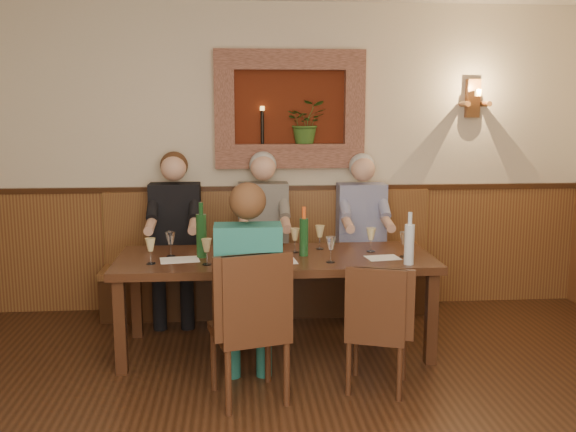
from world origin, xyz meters
name	(u,v)px	position (x,y,z in m)	size (l,w,h in m)	color
room_shell	(300,104)	(0.00, 0.00, 1.89)	(6.04, 6.04, 2.82)	beige
wainscoting	(299,376)	(0.00, 0.00, 0.59)	(6.02, 6.02, 1.15)	brown
wall_niche	(294,114)	(0.24, 2.94, 1.81)	(1.36, 0.30, 1.06)	#541C0C
wall_sconce	(473,99)	(1.90, 2.93, 1.94)	(0.25, 0.20, 0.35)	brown
dining_table	(276,265)	(0.00, 1.85, 0.68)	(2.40, 0.90, 0.75)	#381F11
bench	(269,277)	(0.00, 2.79, 0.33)	(3.00, 0.45, 1.11)	#381E0F
chair_near_left	(250,356)	(-0.22, 1.00, 0.29)	(0.55, 0.55, 1.00)	#381F11
chair_near_right	(377,353)	(0.63, 1.09, 0.25)	(0.49, 0.49, 0.87)	#381F11
person_bench_left	(175,250)	(-0.84, 2.69, 0.62)	(0.45, 0.55, 1.49)	black
person_bench_mid	(264,249)	(-0.05, 2.69, 0.62)	(0.45, 0.55, 1.48)	#524F4B
person_bench_right	(363,248)	(0.84, 2.69, 0.61)	(0.44, 0.53, 1.46)	navy
person_chair_front	(248,309)	(-0.22, 1.07, 0.59)	(0.42, 0.51, 1.42)	#1B5161
spittoon_bucket	(255,244)	(-0.16, 1.75, 0.87)	(0.21, 0.21, 0.24)	red
wine_bottle_green_a	(304,236)	(0.22, 1.84, 0.90)	(0.09, 0.09, 0.38)	#19471E
wine_bottle_green_b	(201,235)	(-0.56, 1.85, 0.92)	(0.08, 0.08, 0.42)	#19471E
water_bottle	(409,243)	(0.95, 1.51, 0.91)	(0.08, 0.08, 0.38)	silver
tasting_sheet_a	(180,260)	(-0.72, 1.78, 0.75)	(0.28, 0.20, 0.00)	white
tasting_sheet_b	(276,261)	(-0.01, 1.68, 0.75)	(0.30, 0.21, 0.00)	white
tasting_sheet_c	(383,258)	(0.80, 1.72, 0.75)	(0.25, 0.18, 0.00)	white
tasting_sheet_d	(240,265)	(-0.27, 1.59, 0.75)	(0.28, 0.20, 0.00)	white
wine_glass_0	(151,251)	(-0.92, 1.67, 0.85)	(0.08, 0.08, 0.19)	#D6C180
wine_glass_1	(171,244)	(-0.80, 1.89, 0.85)	(0.08, 0.08, 0.19)	white
wine_glass_2	(207,252)	(-0.51, 1.61, 0.85)	(0.08, 0.08, 0.19)	#D6C180
wine_glass_3	(235,241)	(-0.31, 1.97, 0.85)	(0.08, 0.08, 0.19)	white
wine_glass_4	(260,250)	(-0.12, 1.65, 0.85)	(0.08, 0.08, 0.19)	#D6C180
wine_glass_5	(295,240)	(0.16, 1.96, 0.85)	(0.08, 0.08, 0.19)	#D6C180
wine_glass_6	(331,250)	(0.39, 1.61, 0.85)	(0.08, 0.08, 0.19)	white
wine_glass_7	(371,240)	(0.76, 1.93, 0.85)	(0.08, 0.08, 0.19)	#D6C180
wine_glass_8	(404,244)	(0.97, 1.75, 0.85)	(0.08, 0.08, 0.19)	white
wine_glass_9	(261,253)	(-0.12, 1.54, 0.85)	(0.08, 0.08, 0.19)	#D6C180
wine_glass_10	(320,237)	(0.37, 2.07, 0.85)	(0.08, 0.08, 0.19)	#D6C180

